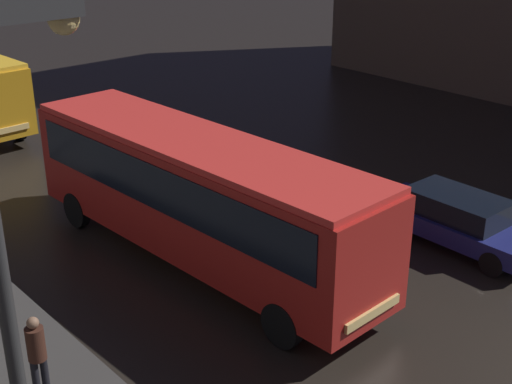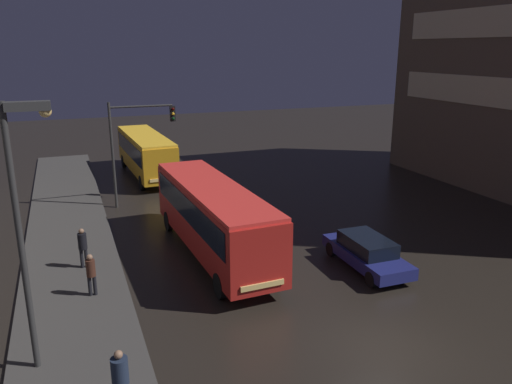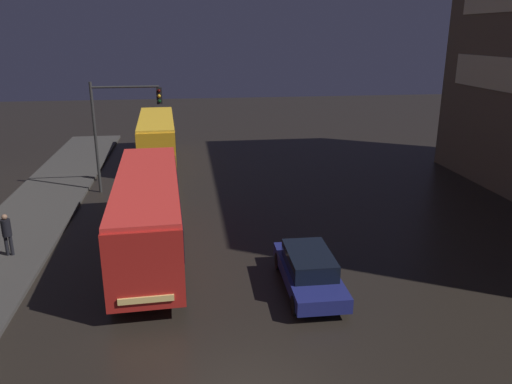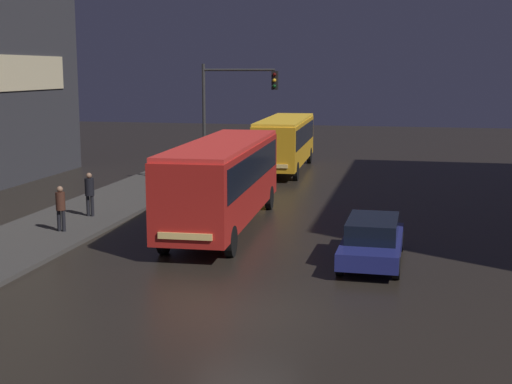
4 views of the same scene
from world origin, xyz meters
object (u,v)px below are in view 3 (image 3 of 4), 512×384
Objects in this scene: bus_far at (157,134)px; car_taxi at (309,270)px; pedestrian_near at (7,231)px; traffic_light_main at (119,118)px; bus_near at (148,208)px.

bus_far reaches higher than car_taxi.
traffic_light_main reaches higher than pedestrian_near.
pedestrian_near is (-5.59, 0.37, -0.85)m from bus_near.
bus_far is 2.16× the size of car_taxi.
car_taxi is (6.15, -19.48, -1.19)m from bus_far.
traffic_light_main is at bearing -57.54° from car_taxi.
pedestrian_near reaches higher than car_taxi.
pedestrian_near is at bearing -6.09° from bus_near.
bus_far is 16.28m from pedestrian_near.
bus_near is 1.76× the size of traffic_light_main.
bus_near reaches higher than pedestrian_near.
bus_far is 5.86× the size of pedestrian_near.
traffic_light_main is (-2.03, 8.90, 2.21)m from bus_near.
car_taxi is at bearing 119.27° from pedestrian_near.
bus_far is at bearing -90.75° from bus_near.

